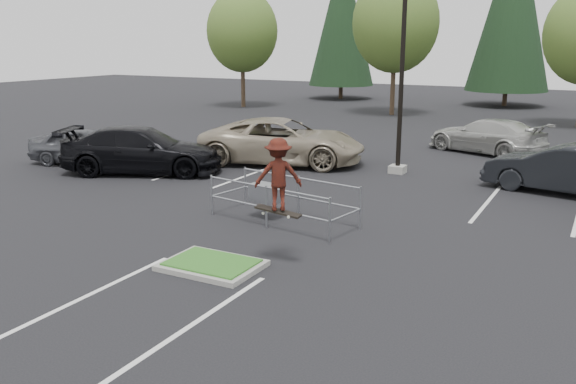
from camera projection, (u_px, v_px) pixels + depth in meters
The scene contains 15 objects.
ground at pixel (212, 268), 14.05m from camera, with size 120.00×120.00×0.00m, color black.
grass_median at pixel (212, 265), 14.03m from camera, with size 2.20×1.60×0.16m.
stall_lines at pixel (284, 201), 19.83m from camera, with size 22.62×17.60×0.01m.
light_pole at pixel (403, 55), 22.99m from camera, with size 0.70×0.60×10.12m.
decid_a at pixel (242, 34), 46.63m from camera, with size 5.44×5.44×8.91m.
decid_b at pixel (395, 26), 41.47m from camera, with size 5.89×5.89×9.64m.
conif_a at pixel (342, 16), 52.96m from camera, with size 5.72×5.72×13.00m.
conif_b at pixel (513, 3), 46.81m from camera, with size 6.38×6.38×14.50m.
cart_corral at pixel (270, 194), 17.72m from camera, with size 4.52×2.28×1.22m.
skateboarder at pixel (278, 175), 13.84m from camera, with size 1.24×1.11×1.80m.
car_l_tan at pixel (281, 141), 25.72m from camera, with size 3.18×6.89×1.92m, color gray.
car_l_black at pixel (139, 150), 23.96m from camera, with size 2.54×6.24×1.81m, color black.
car_l_grey at pixel (83, 146), 25.64m from camera, with size 1.84×4.57×1.56m, color #4A4B51.
car_r_charc at pixel (564, 169), 20.72m from camera, with size 1.79×5.13×1.69m, color black.
car_far_silver at pixel (489, 136), 28.12m from camera, with size 2.24×5.52×1.60m, color #B5B5AF.
Camera 1 is at (7.77, -10.83, 5.11)m, focal length 38.00 mm.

